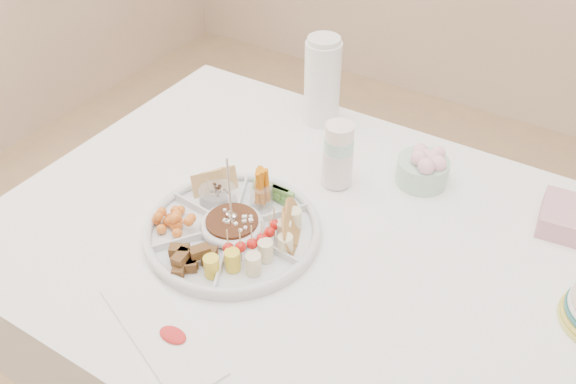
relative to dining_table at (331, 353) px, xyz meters
The scene contains 13 objects.
dining_table is the anchor object (origin of this frame).
party_tray 0.46m from the dining_table, 156.71° to the right, with size 0.38×0.38×0.04m, color silver.
bean_dip 0.47m from the dining_table, 156.71° to the right, with size 0.11×0.11×0.04m, color brown.
tortillas 0.44m from the dining_table, 158.19° to the right, with size 0.11×0.11×0.06m, color #A7692F, non-canonical shape.
carrot_cucumber 0.49m from the dining_table, 169.59° to the left, with size 0.10×0.10×0.09m, color orange, non-canonical shape.
pita_raisins 0.53m from the dining_table, behind, with size 0.12×0.12×0.06m, color #E1A060, non-canonical shape.
cherries 0.55m from the dining_table, 156.29° to the right, with size 0.10×0.10×0.04m, color orange, non-canonical shape.
granola_chunks 0.52m from the dining_table, 135.68° to the right, with size 0.11×0.11×0.05m, color brown, non-canonical shape.
banana_tomato 0.48m from the dining_table, 122.92° to the right, with size 0.10×0.10×0.08m, color #D4C676, non-canonical shape.
cup_stack 0.53m from the dining_table, 119.90° to the left, with size 0.07×0.07×0.20m, color beige.
thermos 0.71m from the dining_table, 123.99° to the left, with size 0.10×0.10×0.25m, color white.
flower_bowl 0.53m from the dining_table, 78.67° to the left, with size 0.13×0.13×0.09m, color #91BAAA.
placemat 0.56m from the dining_table, 115.09° to the right, with size 0.31×0.10×0.01m, color silver.
Camera 1 is at (0.40, -0.86, 1.68)m, focal length 38.00 mm.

